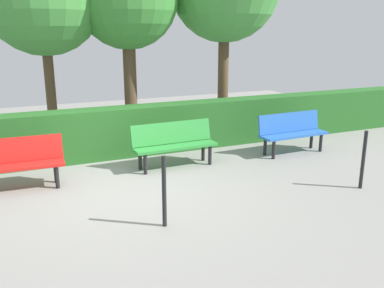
{
  "coord_description": "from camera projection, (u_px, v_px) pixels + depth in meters",
  "views": [
    {
      "loc": [
        1.52,
        6.5,
        2.61
      ],
      "look_at": [
        -1.46,
        -0.34,
        0.55
      ],
      "focal_mm": 39.13,
      "sensor_mm": 36.0,
      "label": 1
    }
  ],
  "objects": [
    {
      "name": "bench_red",
      "position": [
        13.0,
        161.0,
        6.94
      ],
      "size": [
        1.63,
        0.52,
        0.86
      ],
      "rotation": [
        0.0,
        0.0,
        -0.04
      ],
      "color": "red",
      "rests_on": "ground_plane"
    },
    {
      "name": "bench_green",
      "position": [
        174.0,
        142.0,
        8.12
      ],
      "size": [
        1.66,
        0.52,
        0.86
      ],
      "rotation": [
        0.0,
        0.0,
        0.03
      ],
      "color": "#2D8C38",
      "rests_on": "ground_plane"
    },
    {
      "name": "ground_plane",
      "position": [
        120.0,
        190.0,
        7.02
      ],
      "size": [
        17.96,
        17.96,
        0.0
      ],
      "primitive_type": "plane",
      "color": "gray"
    },
    {
      "name": "bench_blue",
      "position": [
        292.0,
        131.0,
        9.02
      ],
      "size": [
        1.58,
        0.51,
        0.86
      ],
      "rotation": [
        0.0,
        0.0,
        0.04
      ],
      "color": "blue",
      "rests_on": "ground_plane"
    },
    {
      "name": "hedge_row",
      "position": [
        151.0,
        129.0,
        9.05
      ],
      "size": [
        13.96,
        0.57,
        1.03
      ],
      "primitive_type": "cube",
      "color": "#266023",
      "rests_on": "ground_plane"
    },
    {
      "name": "railing_post_mid",
      "position": [
        164.0,
        192.0,
        5.6
      ],
      "size": [
        0.06,
        0.06,
        1.0
      ],
      "primitive_type": "cylinder",
      "color": "black",
      "rests_on": "ground_plane"
    },
    {
      "name": "railing_post_near",
      "position": [
        363.0,
        160.0,
        6.96
      ],
      "size": [
        0.06,
        0.06,
        1.0
      ],
      "primitive_type": "cylinder",
      "color": "black",
      "rests_on": "ground_plane"
    }
  ]
}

